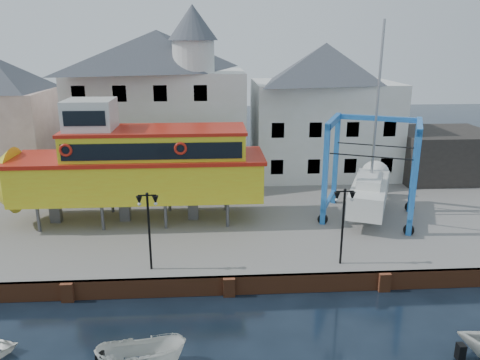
{
  "coord_description": "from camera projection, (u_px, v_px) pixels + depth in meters",
  "views": [
    {
      "loc": [
        -0.78,
        -21.04,
        12.49
      ],
      "look_at": [
        1.0,
        7.0,
        4.0
      ],
      "focal_mm": 35.0,
      "sensor_mm": 36.0,
      "label": 1
    }
  ],
  "objects": [
    {
      "name": "ground",
      "position": [
        229.0,
        295.0,
        23.76
      ],
      "size": [
        140.0,
        140.0,
        0.0
      ],
      "primitive_type": "plane",
      "color": "black",
      "rests_on": "ground"
    },
    {
      "name": "hardstanding",
      "position": [
        223.0,
        210.0,
        34.13
      ],
      "size": [
        44.0,
        22.0,
        1.0
      ],
      "primitive_type": "cube",
      "color": "slate",
      "rests_on": "ground"
    },
    {
      "name": "quay_wall",
      "position": [
        229.0,
        285.0,
        23.72
      ],
      "size": [
        44.0,
        0.47,
        1.0
      ],
      "color": "brown",
      "rests_on": "ground"
    },
    {
      "name": "building_white_main",
      "position": [
        161.0,
        103.0,
        38.91
      ],
      "size": [
        14.0,
        8.3,
        14.0
      ],
      "color": "silver",
      "rests_on": "hardstanding"
    },
    {
      "name": "building_white_right",
      "position": [
        323.0,
        110.0,
        40.55
      ],
      "size": [
        12.0,
        8.0,
        11.2
      ],
      "color": "silver",
      "rests_on": "hardstanding"
    },
    {
      "name": "shed_dark",
      "position": [
        441.0,
        154.0,
        40.29
      ],
      "size": [
        8.0,
        7.0,
        4.0
      ],
      "primitive_type": "cube",
      "color": "#272421",
      "rests_on": "hardstanding"
    },
    {
      "name": "lamp_post_left",
      "position": [
        148.0,
        212.0,
        23.46
      ],
      "size": [
        1.12,
        0.32,
        4.2
      ],
      "color": "black",
      "rests_on": "hardstanding"
    },
    {
      "name": "lamp_post_right",
      "position": [
        344.0,
        207.0,
        24.06
      ],
      "size": [
        1.12,
        0.32,
        4.2
      ],
      "color": "black",
      "rests_on": "hardstanding"
    },
    {
      "name": "tour_boat",
      "position": [
        122.0,
        165.0,
        29.86
      ],
      "size": [
        18.27,
        4.47,
        7.95
      ],
      "rotation": [
        0.0,
        0.0,
        0.0
      ],
      "color": "#59595E",
      "rests_on": "hardstanding"
    },
    {
      "name": "travel_lift",
      "position": [
        371.0,
        184.0,
        31.5
      ],
      "size": [
        7.24,
        8.54,
        12.67
      ],
      "rotation": [
        0.0,
        0.0,
        -0.41
      ],
      "color": "#1C46A3",
      "rests_on": "hardstanding"
    }
  ]
}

